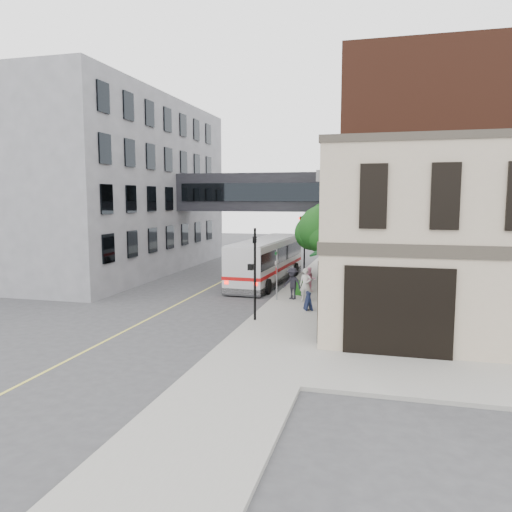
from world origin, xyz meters
The scene contains 17 objects.
ground centered at (0.00, 0.00, 0.00)m, with size 120.00×120.00×0.00m, color #38383A.
sidewalk_main centered at (2.00, 14.00, 0.07)m, with size 4.00×60.00×0.15m, color gray.
corner_building centered at (8.97, 2.00, 4.21)m, with size 10.19×8.12×8.45m.
brick_building centered at (9.98, 15.00, 6.99)m, with size 13.76×18.00×14.00m.
opposite_building centered at (-17.00, 16.00, 7.00)m, with size 14.00×24.00×14.00m, color slate.
skyway_bridge centered at (-3.00, 18.00, 6.50)m, with size 14.00×3.18×3.00m.
traffic_signal_near centered at (0.37, 2.00, 2.98)m, with size 0.44×0.22×4.60m.
traffic_signal_far centered at (0.26, 17.00, 3.34)m, with size 0.53×0.28×4.50m.
street_sign_pole centered at (0.39, 7.00, 1.93)m, with size 0.08×0.75×3.00m.
street_tree centered at (2.19, 13.22, 3.91)m, with size 3.80×3.20×5.60m.
lane_marking centered at (-5.00, 10.00, 0.01)m, with size 0.12×40.00×0.01m, color #D8CC4C.
bus centered at (-1.72, 13.42, 1.73)m, with size 3.20×11.56×3.08m.
pedestrian_a centered at (2.08, 7.03, 1.10)m, with size 0.70×0.46×1.91m, color beige.
pedestrian_b centered at (1.90, 9.98, 0.93)m, with size 0.75×0.59×1.55m, color pink.
pedestrian_c centered at (1.25, 7.40, 1.09)m, with size 1.22×0.70×1.88m, color black.
newspaper_box centered at (1.42, 8.74, 0.58)m, with size 0.43×0.39×0.87m, color #195C15.
sandwich_board centered at (2.60, 4.79, 0.64)m, with size 0.35×0.55×0.98m, color #111833.
Camera 1 is at (6.49, -21.07, 6.12)m, focal length 35.00 mm.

